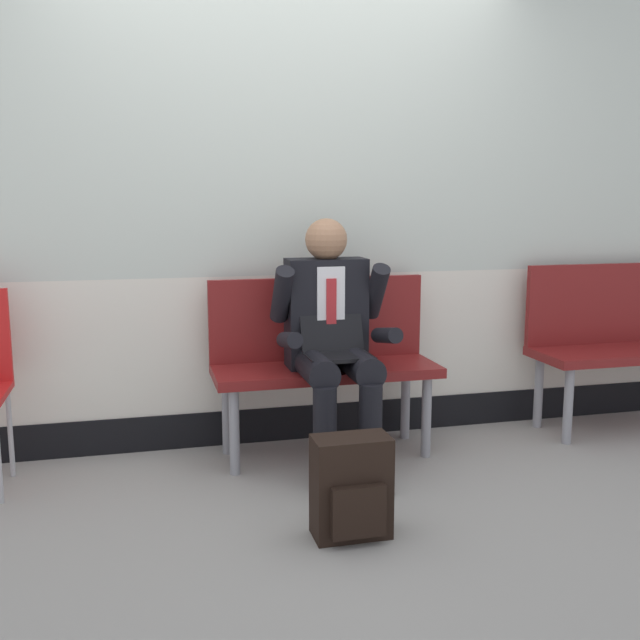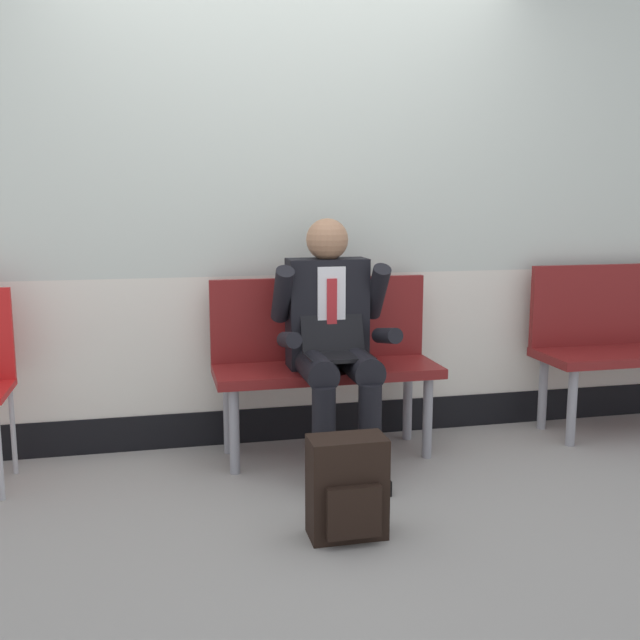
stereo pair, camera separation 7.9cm
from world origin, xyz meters
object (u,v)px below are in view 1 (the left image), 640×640
object	(u,v)px
bench_empty	(621,335)
backpack	(352,488)
bench_with_person	(322,353)
person_seated	(332,337)

from	to	relation	value
bench_empty	backpack	world-z (taller)	bench_empty
backpack	bench_with_person	bearing A→B (deg)	82.22
person_seated	bench_empty	bearing A→B (deg)	6.44
person_seated	backpack	bearing A→B (deg)	-99.71
bench_with_person	backpack	world-z (taller)	bench_with_person
bench_empty	person_seated	bearing A→B (deg)	-173.56
bench_with_person	bench_empty	world-z (taller)	bench_empty
bench_with_person	person_seated	world-z (taller)	person_seated
bench_with_person	bench_empty	bearing A→B (deg)	0.10
bench_with_person	person_seated	distance (m)	0.23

